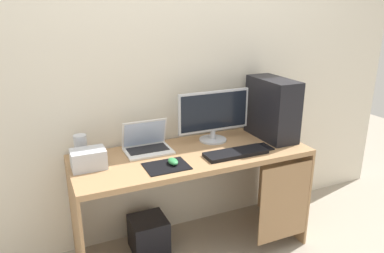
% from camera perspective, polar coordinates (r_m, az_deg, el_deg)
% --- Properties ---
extents(ground_plane, '(8.00, 8.00, 0.00)m').
position_cam_1_polar(ground_plane, '(2.78, 0.00, -18.30)').
color(ground_plane, '#9E9384').
extents(wall_back, '(4.00, 0.05, 2.60)m').
position_cam_1_polar(wall_back, '(2.57, -3.08, 10.29)').
color(wall_back, beige).
rests_on(wall_back, ground_plane).
extents(desk, '(1.55, 0.60, 0.74)m').
position_cam_1_polar(desk, '(2.47, 0.53, -7.14)').
color(desk, '#A37A51').
rests_on(desk, ground_plane).
extents(pc_tower, '(0.20, 0.42, 0.43)m').
position_cam_1_polar(pc_tower, '(2.69, 12.36, 2.75)').
color(pc_tower, black).
rests_on(pc_tower, desk).
extents(monitor, '(0.53, 0.20, 0.36)m').
position_cam_1_polar(monitor, '(2.56, 3.41, 1.74)').
color(monitor, '#B7BCC6').
rests_on(monitor, desk).
extents(laptop, '(0.30, 0.22, 0.20)m').
position_cam_1_polar(laptop, '(2.45, -7.01, -2.83)').
color(laptop, white).
rests_on(laptop, desk).
extents(speaker, '(0.08, 0.08, 0.16)m').
position_cam_1_polar(speaker, '(2.39, -16.92, -3.09)').
color(speaker, '#B7BCC6').
rests_on(speaker, desk).
extents(projector, '(0.20, 0.14, 0.12)m').
position_cam_1_polar(projector, '(2.25, -15.81, -4.90)').
color(projector, '#B7BCC6').
rests_on(projector, desk).
extents(keyboard, '(0.42, 0.14, 0.02)m').
position_cam_1_polar(keyboard, '(2.39, 6.85, -4.11)').
color(keyboard, black).
rests_on(keyboard, desk).
extents(mousepad, '(0.26, 0.20, 0.00)m').
position_cam_1_polar(mousepad, '(2.21, -3.97, -6.18)').
color(mousepad, black).
rests_on(mousepad, desk).
extents(mouse_left, '(0.06, 0.10, 0.03)m').
position_cam_1_polar(mouse_left, '(2.23, -2.98, -5.44)').
color(mouse_left, '#338C4C').
rests_on(mouse_left, mousepad).
extents(cell_phone, '(0.07, 0.13, 0.01)m').
position_cam_1_polar(cell_phone, '(2.54, 11.27, -3.11)').
color(cell_phone, black).
rests_on(cell_phone, desk).
extents(subwoofer, '(0.25, 0.25, 0.25)m').
position_cam_1_polar(subwoofer, '(2.71, -6.76, -16.32)').
color(subwoofer, black).
rests_on(subwoofer, ground_plane).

